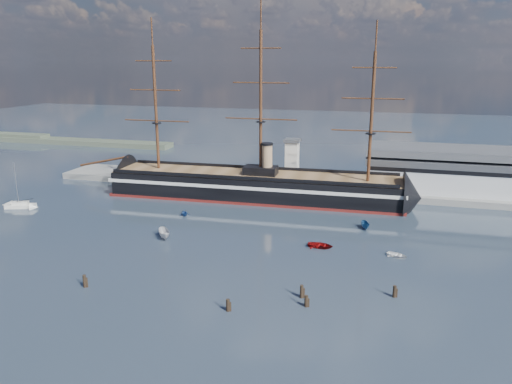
# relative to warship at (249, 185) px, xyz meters

# --- Properties ---
(ground) EXTENTS (600.00, 600.00, 0.00)m
(ground) POSITION_rel_warship_xyz_m (7.79, -20.00, -4.04)
(ground) COLOR #283744
(ground) RESTS_ON ground
(quay) EXTENTS (180.00, 18.00, 2.00)m
(quay) POSITION_rel_warship_xyz_m (17.79, 16.00, -4.04)
(quay) COLOR slate
(quay) RESTS_ON ground
(warehouse) EXTENTS (63.00, 21.00, 11.60)m
(warehouse) POSITION_rel_warship_xyz_m (65.79, 20.00, 3.95)
(warehouse) COLOR #B7BABC
(warehouse) RESTS_ON ground
(quay_tower) EXTENTS (5.00, 5.00, 15.00)m
(quay_tower) POSITION_rel_warship_xyz_m (10.79, 13.00, 5.72)
(quay_tower) COLOR silver
(quay_tower) RESTS_ON ground
(shoreline) EXTENTS (120.00, 10.00, 4.00)m
(shoreline) POSITION_rel_warship_xyz_m (-131.44, 75.00, -2.59)
(shoreline) COLOR #3F4C38
(shoreline) RESTS_ON ground
(warship) EXTENTS (113.14, 19.24, 53.94)m
(warship) POSITION_rel_warship_xyz_m (0.00, 0.00, 0.00)
(warship) COLOR black
(warship) RESTS_ON ground
(sailboat) EXTENTS (8.73, 5.17, 13.43)m
(sailboat) POSITION_rel_warship_xyz_m (-60.76, -28.03, -3.18)
(sailboat) COLOR silver
(sailboat) RESTS_ON ground
(motorboat_a) EXTENTS (7.48, 6.24, 2.89)m
(motorboat_a) POSITION_rel_warship_xyz_m (-9.27, -40.30, -4.04)
(motorboat_a) COLOR silver
(motorboat_a) RESTS_ON ground
(motorboat_b) EXTENTS (1.69, 3.71, 1.69)m
(motorboat_b) POSITION_rel_warship_xyz_m (27.67, -36.16, -4.04)
(motorboat_b) COLOR maroon
(motorboat_b) RESTS_ON ground
(motorboat_d) EXTENTS (5.51, 5.08, 1.92)m
(motorboat_d) POSITION_rel_warship_xyz_m (-12.05, -22.03, -4.04)
(motorboat_d) COLOR navy
(motorboat_d) RESTS_ON ground
(motorboat_e) EXTENTS (2.17, 3.07, 1.33)m
(motorboat_e) POSITION_rel_warship_xyz_m (44.58, -37.30, -4.04)
(motorboat_e) COLOR white
(motorboat_e) RESTS_ON ground
(motorboat_f) EXTENTS (5.83, 3.37, 2.20)m
(motorboat_f) POSITION_rel_warship_xyz_m (36.70, -19.98, -4.04)
(motorboat_f) COLOR navy
(motorboat_f) RESTS_ON ground
(piling_near_left) EXTENTS (0.64, 0.64, 3.19)m
(piling_near_left) POSITION_rel_warship_xyz_m (-12.10, -68.53, -4.04)
(piling_near_left) COLOR black
(piling_near_left) RESTS_ON ground
(piling_near_mid) EXTENTS (0.64, 0.64, 2.90)m
(piling_near_mid) POSITION_rel_warship_xyz_m (16.88, -70.06, -4.04)
(piling_near_mid) COLOR black
(piling_near_mid) RESTS_ON ground
(piling_near_right) EXTENTS (0.64, 0.64, 3.16)m
(piling_near_right) POSITION_rel_warship_xyz_m (28.08, -61.79, -4.04)
(piling_near_right) COLOR black
(piling_near_right) RESTS_ON ground
(piling_far_right) EXTENTS (0.64, 0.64, 2.95)m
(piling_far_right) POSITION_rel_warship_xyz_m (44.19, -57.09, -4.04)
(piling_far_right) COLOR black
(piling_far_right) RESTS_ON ground
(piling_extra) EXTENTS (0.64, 0.64, 2.83)m
(piling_extra) POSITION_rel_warship_xyz_m (29.47, -64.93, -4.04)
(piling_extra) COLOR black
(piling_extra) RESTS_ON ground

